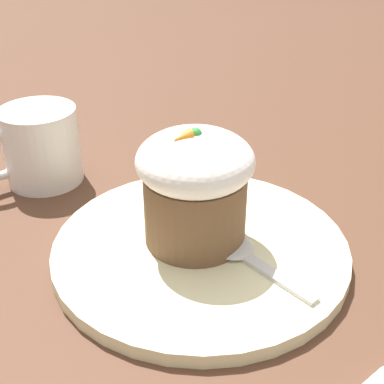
% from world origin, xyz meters
% --- Properties ---
extents(ground_plane, '(4.00, 4.00, 0.00)m').
position_xyz_m(ground_plane, '(0.00, 0.00, 0.00)').
color(ground_plane, '#513323').
extents(dessert_plate, '(0.25, 0.25, 0.01)m').
position_xyz_m(dessert_plate, '(0.00, 0.00, 0.01)').
color(dessert_plate, beige).
rests_on(dessert_plate, ground_plane).
extents(carrot_cake, '(0.10, 0.10, 0.10)m').
position_xyz_m(carrot_cake, '(0.00, -0.01, 0.06)').
color(carrot_cake, brown).
rests_on(carrot_cake, dessert_plate).
extents(spoon, '(0.04, 0.12, 0.01)m').
position_xyz_m(spoon, '(-0.02, 0.03, 0.02)').
color(spoon, silver).
rests_on(spoon, dessert_plate).
extents(coffee_cup, '(0.11, 0.08, 0.08)m').
position_xyz_m(coffee_cup, '(0.06, -0.20, 0.04)').
color(coffee_cup, white).
rests_on(coffee_cup, ground_plane).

